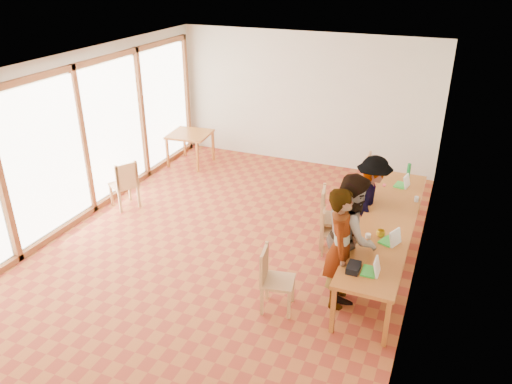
% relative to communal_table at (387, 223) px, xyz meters
% --- Properties ---
extents(ground, '(8.00, 8.00, 0.00)m').
position_rel_communal_table_xyz_m(ground, '(-2.50, -0.36, -0.70)').
color(ground, '#A65328').
rests_on(ground, ground).
extents(wall_back, '(6.00, 0.10, 3.00)m').
position_rel_communal_table_xyz_m(wall_back, '(-2.50, 3.64, 0.80)').
color(wall_back, beige).
rests_on(wall_back, ground).
extents(wall_front, '(6.00, 0.10, 3.00)m').
position_rel_communal_table_xyz_m(wall_front, '(-2.50, -4.36, 0.80)').
color(wall_front, beige).
rests_on(wall_front, ground).
extents(wall_right, '(0.10, 8.00, 3.00)m').
position_rel_communal_table_xyz_m(wall_right, '(0.50, -0.36, 0.80)').
color(wall_right, beige).
rests_on(wall_right, ground).
extents(window_wall, '(0.10, 8.00, 3.00)m').
position_rel_communal_table_xyz_m(window_wall, '(-5.46, -0.36, 0.80)').
color(window_wall, white).
rests_on(window_wall, ground).
extents(ceiling, '(6.00, 8.00, 0.04)m').
position_rel_communal_table_xyz_m(ceiling, '(-2.50, -0.36, 2.32)').
color(ceiling, white).
rests_on(ceiling, wall_back).
extents(communal_table, '(0.80, 4.00, 0.75)m').
position_rel_communal_table_xyz_m(communal_table, '(0.00, 0.00, 0.00)').
color(communal_table, '#B56028').
rests_on(communal_table, ground).
extents(side_table, '(0.90, 0.90, 0.75)m').
position_rel_communal_table_xyz_m(side_table, '(-4.90, 2.50, -0.03)').
color(side_table, '#B56028').
rests_on(side_table, ground).
extents(chair_near, '(0.51, 0.51, 0.50)m').
position_rel_communal_table_xyz_m(chair_near, '(-1.26, -1.77, -0.13)').
color(chair_near, tan).
rests_on(chair_near, ground).
extents(chair_mid, '(0.56, 0.56, 0.55)m').
position_rel_communal_table_xyz_m(chair_mid, '(-0.98, 0.18, -0.07)').
color(chair_mid, tan).
rests_on(chair_mid, ground).
extents(chair_far, '(0.45, 0.45, 0.42)m').
position_rel_communal_table_xyz_m(chair_far, '(-0.91, -0.07, -0.21)').
color(chair_far, tan).
rests_on(chair_far, ground).
extents(chair_empty, '(0.39, 0.39, 0.45)m').
position_rel_communal_table_xyz_m(chair_empty, '(-0.69, 2.50, -0.19)').
color(chair_empty, tan).
rests_on(chair_empty, ground).
extents(chair_spare, '(0.61, 0.61, 0.52)m').
position_rel_communal_table_xyz_m(chair_spare, '(-4.91, -0.00, -0.11)').
color(chair_spare, tan).
rests_on(chair_spare, ground).
extents(person_near, '(0.51, 0.70, 1.76)m').
position_rel_communal_table_xyz_m(person_near, '(-0.44, -1.27, 0.18)').
color(person_near, gray).
rests_on(person_near, ground).
extents(person_mid, '(0.85, 1.01, 1.85)m').
position_rel_communal_table_xyz_m(person_mid, '(-0.36, -0.96, 0.22)').
color(person_mid, gray).
rests_on(person_mid, ground).
extents(person_far, '(0.66, 1.05, 1.56)m').
position_rel_communal_table_xyz_m(person_far, '(-0.35, 0.54, 0.08)').
color(person_far, gray).
rests_on(person_far, ground).
extents(laptop_near, '(0.22, 0.26, 0.22)m').
position_rel_communal_table_xyz_m(laptop_near, '(0.04, -1.51, 0.11)').
color(laptop_near, green).
rests_on(laptop_near, communal_table).
extents(laptop_mid, '(0.32, 0.33, 0.23)m').
position_rel_communal_table_xyz_m(laptop_mid, '(0.16, -0.67, 0.11)').
color(laptop_mid, green).
rests_on(laptop_mid, communal_table).
extents(laptop_far, '(0.27, 0.30, 0.22)m').
position_rel_communal_table_xyz_m(laptop_far, '(0.05, 1.38, 0.11)').
color(laptop_far, green).
rests_on(laptop_far, communal_table).
extents(yellow_mug, '(0.13, 0.13, 0.10)m').
position_rel_communal_table_xyz_m(yellow_mug, '(-0.02, -0.53, 0.10)').
color(yellow_mug, '#CD910D').
rests_on(yellow_mug, communal_table).
extents(green_bottle, '(0.07, 0.07, 0.28)m').
position_rel_communal_table_xyz_m(green_bottle, '(0.08, 1.80, 0.19)').
color(green_bottle, '#167833').
rests_on(green_bottle, communal_table).
extents(clear_glass, '(0.07, 0.07, 0.09)m').
position_rel_communal_table_xyz_m(clear_glass, '(0.33, 0.85, 0.09)').
color(clear_glass, silver).
rests_on(clear_glass, communal_table).
extents(condiment_cup, '(0.08, 0.08, 0.06)m').
position_rel_communal_table_xyz_m(condiment_cup, '(-0.18, -0.64, 0.08)').
color(condiment_cup, white).
rests_on(condiment_cup, communal_table).
extents(pink_phone, '(0.05, 0.10, 0.01)m').
position_rel_communal_table_xyz_m(pink_phone, '(-0.27, 1.29, 0.05)').
color(pink_phone, '#F13F54').
rests_on(pink_phone, communal_table).
extents(black_pouch, '(0.16, 0.26, 0.09)m').
position_rel_communal_table_xyz_m(black_pouch, '(-0.20, -1.55, 0.09)').
color(black_pouch, black).
rests_on(black_pouch, communal_table).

